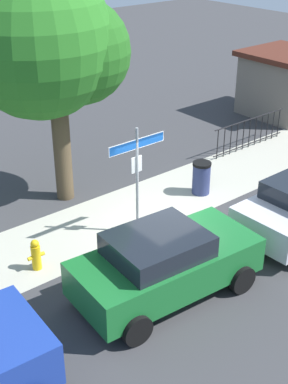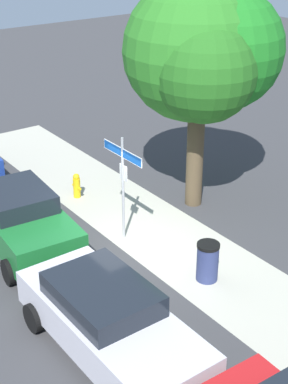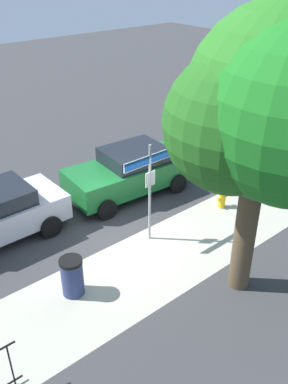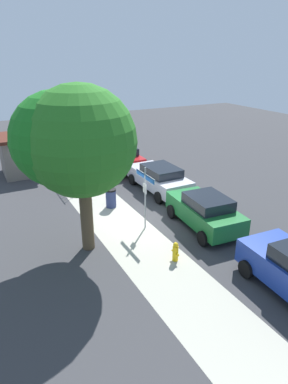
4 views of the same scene
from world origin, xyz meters
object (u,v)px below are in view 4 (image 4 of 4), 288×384
shade_tree (75,140)px  car_green (205,211)px  street_sign (145,187)px  fire_hydrant (175,252)px  utility_shed (24,154)px  trash_bin (111,198)px  car_red (120,157)px  car_silver (159,178)px

shade_tree → car_green: 6.63m
street_sign → fire_hydrant: size_ratio=3.67×
shade_tree → fire_hydrant: shade_tree is taller
car_green → utility_shed: size_ratio=1.35×
street_sign → trash_bin: size_ratio=2.92×
car_red → fire_hydrant: bearing=168.5°
car_green → car_silver: car_green is taller
car_red → street_sign: bearing=165.4°
shade_tree → fire_hydrant: bearing=-128.2°
fire_hydrant → car_red: bearing=-13.3°
utility_shed → fire_hydrant: utility_shed is taller
utility_shed → trash_bin: utility_shed is taller
street_sign → trash_bin: street_sign is taller
street_sign → car_silver: bearing=-37.8°
car_red → trash_bin: (-5.42, 2.91, -0.33)m
car_green → car_silver: bearing=-0.3°
shade_tree → car_red: size_ratio=1.51×
trash_bin → car_green: bearing=-143.9°
car_red → utility_shed: bearing=72.1°
car_silver → trash_bin: (-0.77, 3.26, -0.30)m
car_green → car_red: 9.39m
car_green → utility_shed: 12.85m
car_silver → trash_bin: size_ratio=4.69×
street_sign → car_red: 8.64m
car_green → trash_bin: (3.96, 2.89, -0.32)m
shade_tree → utility_shed: shade_tree is taller
shade_tree → utility_shed: size_ratio=2.09×
car_red → utility_shed: size_ratio=1.38×
street_sign → car_silver: (3.57, -2.76, -1.20)m
car_red → trash_bin: bearing=153.6°
car_green → trash_bin: 4.91m
car_silver → utility_shed: (6.73, 6.16, 0.50)m
car_silver → utility_shed: utility_shed is taller
utility_shed → car_green: bearing=-153.2°
car_silver → fire_hydrant: size_ratio=5.89×
trash_bin → car_red: bearing=-28.2°
car_red → trash_bin: car_red is taller
car_red → fire_hydrant: car_red is taller
car_silver → car_red: size_ratio=1.07×
car_red → trash_bin: 6.16m
street_sign → shade_tree: bearing=100.5°
car_green → car_red: bearing=4.2°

